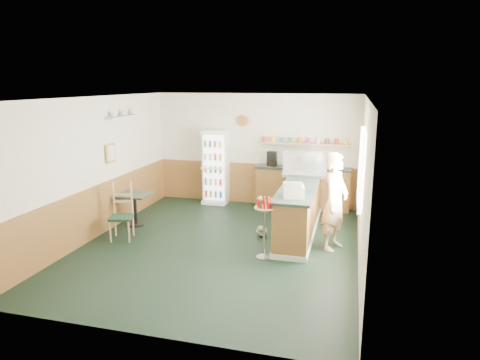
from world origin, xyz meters
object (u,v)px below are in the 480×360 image
(shopkeeper, at_px, (335,202))
(cafe_chair, at_px, (123,209))
(display_case, at_px, (305,164))
(drinks_fridge, at_px, (216,167))
(cafe_table, at_px, (135,203))
(condiment_stand, at_px, (264,217))
(cash_register, at_px, (293,191))

(shopkeeper, relative_size, cafe_chair, 1.61)
(display_case, distance_m, shopkeeper, 1.64)
(drinks_fridge, relative_size, cafe_table, 2.66)
(shopkeeper, height_order, cafe_chair, shopkeeper)
(shopkeeper, xyz_separation_m, condiment_stand, (-1.13, -0.74, -0.15))
(display_case, xyz_separation_m, cafe_table, (-3.40, -1.18, -0.79))
(cash_register, height_order, cafe_table, cash_register)
(condiment_stand, xyz_separation_m, cafe_table, (-2.97, 1.00, -0.25))
(condiment_stand, bearing_deg, cafe_chair, 174.55)
(condiment_stand, distance_m, cafe_chair, 2.84)
(drinks_fridge, xyz_separation_m, cafe_table, (-1.11, -2.10, -0.43))
(condiment_stand, distance_m, cafe_table, 3.14)
(display_case, xyz_separation_m, cash_register, (0.00, -1.77, -0.16))
(display_case, bearing_deg, drinks_fridge, 158.24)
(condiment_stand, relative_size, cafe_table, 1.54)
(shopkeeper, distance_m, cafe_chair, 3.99)
(cash_register, xyz_separation_m, cafe_chair, (-3.25, -0.14, -0.54))
(cash_register, relative_size, cafe_table, 0.54)
(drinks_fridge, height_order, cafe_table, drinks_fridge)
(cash_register, distance_m, cafe_table, 3.51)
(shopkeeper, relative_size, condiment_stand, 1.67)
(shopkeeper, distance_m, condiment_stand, 1.36)
(shopkeeper, relative_size, cafe_table, 2.58)
(shopkeeper, distance_m, cafe_table, 4.13)
(display_case, xyz_separation_m, shopkeeper, (0.70, -1.44, -0.38))
(cash_register, height_order, shopkeeper, shopkeeper)
(cash_register, relative_size, condiment_stand, 0.35)
(drinks_fridge, relative_size, shopkeeper, 1.03)
(drinks_fridge, bearing_deg, cafe_table, -117.84)
(condiment_stand, bearing_deg, cafe_table, 161.46)
(display_case, distance_m, cafe_table, 3.68)
(display_case, relative_size, cafe_chair, 0.84)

